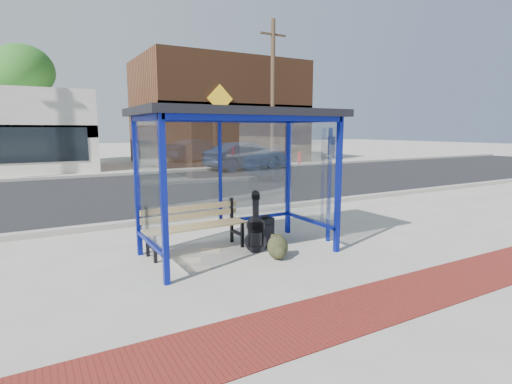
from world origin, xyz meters
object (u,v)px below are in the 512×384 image
backpack (278,248)px  guitar_bag (256,231)px  suitcase (264,233)px  bench (195,224)px  parked_car (246,156)px  fire_hydrant (300,158)px

backpack → guitar_bag: bearing=120.6°
guitar_bag → suitcase: size_ratio=1.75×
bench → suitcase: (1.15, -0.41, -0.21)m
bench → parked_car: size_ratio=0.42×
bench → suitcase: bench is taller
suitcase → fire_hydrant: bearing=35.1°
backpack → parked_car: (6.42, 13.10, 0.52)m
backpack → bench: bearing=148.8°
guitar_bag → parked_car: bearing=83.4°
parked_car → fire_hydrant: (4.18, 1.04, -0.29)m
bench → suitcase: 1.24m
bench → fire_hydrant: (11.60, 13.03, -0.05)m
guitar_bag → backpack: 0.56m
guitar_bag → fire_hydrant: guitar_bag is taller
bench → parked_car: 14.10m
parked_car → backpack: bearing=146.4°
guitar_bag → backpack: bearing=-55.3°
backpack → parked_car: 14.60m
suitcase → parked_car: parked_car is taller
bench → backpack: (1.00, -1.11, -0.28)m
suitcase → parked_car: bearing=46.1°
guitar_bag → parked_car: 14.19m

